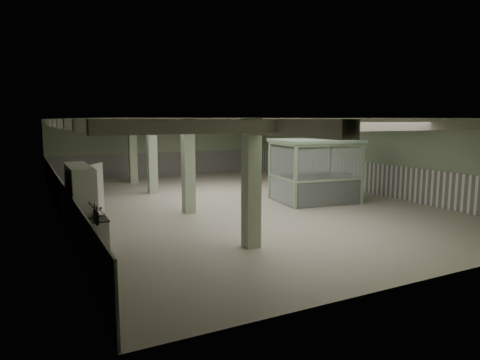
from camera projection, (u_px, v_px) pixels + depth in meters
name	position (u px, v px, depth m)	size (l,w,h in m)	color
floor	(235.00, 203.00, 18.50)	(20.00, 20.00, 0.00)	beige
ceiling	(235.00, 119.00, 18.00)	(14.00, 20.00, 0.02)	beige
wall_back	(165.00, 148.00, 27.06)	(14.00, 0.02, 3.60)	#90A180
wall_front	(437.00, 200.00, 9.44)	(14.00, 0.02, 3.60)	#90A180
wall_left	(58.00, 170.00, 15.08)	(0.02, 20.00, 3.60)	#90A180
wall_right	(360.00, 155.00, 21.42)	(0.02, 20.00, 3.60)	#90A180
wainscot_left	(61.00, 199.00, 15.24)	(0.05, 19.90, 1.50)	white
wainscot_right	(359.00, 176.00, 21.55)	(0.05, 19.90, 1.50)	white
wainscot_back	(165.00, 164.00, 27.18)	(13.90, 0.05, 1.50)	white
girder	(179.00, 124.00, 16.90)	(0.45, 19.90, 0.40)	beige
beam_a	(360.00, 125.00, 11.42)	(13.90, 0.35, 0.32)	beige
beam_b	(305.00, 124.00, 13.62)	(13.90, 0.35, 0.32)	beige
beam_c	(265.00, 124.00, 15.82)	(13.90, 0.35, 0.32)	beige
beam_d	(235.00, 123.00, 18.02)	(13.90, 0.35, 0.32)	beige
beam_e	(212.00, 123.00, 20.23)	(13.90, 0.35, 0.32)	beige
beam_f	(193.00, 122.00, 22.43)	(13.90, 0.35, 0.32)	beige
beam_g	(177.00, 122.00, 24.63)	(13.90, 0.35, 0.32)	beige
column_a	(251.00, 184.00, 11.84)	(0.42, 0.42, 3.60)	#ACC19B
column_b	(188.00, 166.00, 16.24)	(0.42, 0.42, 3.60)	#ACC19B
column_c	(152.00, 156.00, 20.64)	(0.42, 0.42, 3.60)	#ACC19B
column_d	(133.00, 151.00, 24.17)	(0.42, 0.42, 3.60)	#ACC19B
hook_rail	(93.00, 208.00, 8.42)	(0.02, 0.02, 1.20)	black
pendant_front	(318.00, 136.00, 13.90)	(0.44, 0.44, 0.22)	#2E3C2D
pendant_mid	(240.00, 131.00, 18.74)	(0.44, 0.44, 0.22)	#2E3C2D
pendant_back	(198.00, 129.00, 23.15)	(0.44, 0.44, 0.22)	#2E3C2D
prep_counter	(83.00, 221.00, 13.24)	(0.80, 4.59, 0.91)	#AFB0B4
pitcher_near	(97.00, 213.00, 11.69)	(0.18, 0.21, 0.27)	#AFB0B4
pitcher_far	(84.00, 203.00, 13.02)	(0.20, 0.23, 0.30)	#AFB0B4
veg_colander	(96.00, 212.00, 11.95)	(0.47, 0.47, 0.21)	#444449
orange_bowl	(73.00, 196.00, 14.83)	(0.23, 0.23, 0.08)	#B2B2B7
skillet_near	(97.00, 219.00, 8.42)	(0.27, 0.27, 0.04)	black
skillet_far	(95.00, 216.00, 8.63)	(0.28, 0.28, 0.04)	black
walkin_cooler	(81.00, 202.00, 12.76)	(1.05, 2.48, 2.27)	white
guard_booth	(315.00, 160.00, 18.63)	(3.73, 3.29, 2.71)	#92B08D
filing_cabinet	(345.00, 185.00, 19.92)	(0.36, 0.52, 1.12)	#5C5E4E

